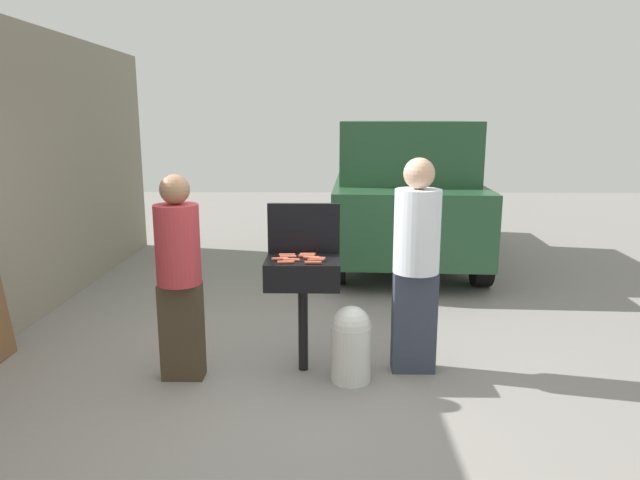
{
  "coord_description": "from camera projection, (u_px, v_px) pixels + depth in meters",
  "views": [
    {
      "loc": [
        0.4,
        -4.24,
        2.05
      ],
      "look_at": [
        0.32,
        0.74,
        1.0
      ],
      "focal_mm": 32.23,
      "sensor_mm": 36.0,
      "label": 1
    }
  ],
  "objects": [
    {
      "name": "propane_tank",
      "position": [
        351.0,
        342.0,
        4.54
      ],
      "size": [
        0.32,
        0.32,
        0.62
      ],
      "color": "silver",
      "rests_on": "ground"
    },
    {
      "name": "hot_dog_7",
      "position": [
        291.0,
        260.0,
        4.53
      ],
      "size": [
        0.13,
        0.03,
        0.03
      ],
      "primitive_type": "cylinder",
      "rotation": [
        0.0,
        1.57,
        -0.06
      ],
      "color": "#C6593D",
      "rests_on": "bbq_grill"
    },
    {
      "name": "hot_dog_4",
      "position": [
        316.0,
        260.0,
        4.52
      ],
      "size": [
        0.13,
        0.04,
        0.03
      ],
      "primitive_type": "cylinder",
      "rotation": [
        0.0,
        1.57,
        0.08
      ],
      "color": "#B74C33",
      "rests_on": "bbq_grill"
    },
    {
      "name": "hot_dog_1",
      "position": [
        311.0,
        258.0,
        4.61
      ],
      "size": [
        0.13,
        0.04,
        0.03
      ],
      "primitive_type": "cylinder",
      "rotation": [
        0.0,
        1.57,
        -0.11
      ],
      "color": "#C6593D",
      "rests_on": "bbq_grill"
    },
    {
      "name": "hot_dog_9",
      "position": [
        313.0,
        263.0,
        4.45
      ],
      "size": [
        0.13,
        0.03,
        0.03
      ],
      "primitive_type": "cylinder",
      "rotation": [
        0.0,
        1.57,
        0.01
      ],
      "color": "#B74C33",
      "rests_on": "bbq_grill"
    },
    {
      "name": "person_left",
      "position": [
        179.0,
        271.0,
        4.47
      ],
      "size": [
        0.35,
        0.35,
        1.64
      ],
      "rotation": [
        0.0,
        0.0,
        0.1
      ],
      "color": "#3F3323",
      "rests_on": "ground"
    },
    {
      "name": "hot_dog_6",
      "position": [
        317.0,
        258.0,
        4.58
      ],
      "size": [
        0.13,
        0.04,
        0.03
      ],
      "primitive_type": "cylinder",
      "rotation": [
        0.0,
        1.57,
        -0.08
      ],
      "color": "#C6593D",
      "rests_on": "bbq_grill"
    },
    {
      "name": "hot_dog_8",
      "position": [
        308.0,
        254.0,
        4.72
      ],
      "size": [
        0.13,
        0.03,
        0.03
      ],
      "primitive_type": "cylinder",
      "rotation": [
        0.0,
        1.57,
        0.07
      ],
      "color": "#C6593D",
      "rests_on": "bbq_grill"
    },
    {
      "name": "grill_lid_open",
      "position": [
        304.0,
        228.0,
        4.78
      ],
      "size": [
        0.6,
        0.05,
        0.42
      ],
      "primitive_type": "cube",
      "color": "black",
      "rests_on": "bbq_grill"
    },
    {
      "name": "hot_dog_10",
      "position": [
        286.0,
        262.0,
        4.46
      ],
      "size": [
        0.13,
        0.04,
        0.03
      ],
      "primitive_type": "cylinder",
      "rotation": [
        0.0,
        1.57,
        0.11
      ],
      "color": "#C6593D",
      "rests_on": "bbq_grill"
    },
    {
      "name": "hot_dog_2",
      "position": [
        287.0,
        255.0,
        4.69
      ],
      "size": [
        0.13,
        0.03,
        0.03
      ],
      "primitive_type": "cylinder",
      "rotation": [
        0.0,
        1.57,
        0.06
      ],
      "color": "#C6593D",
      "rests_on": "bbq_grill"
    },
    {
      "name": "bbq_grill",
      "position": [
        303.0,
        277.0,
        4.64
      ],
      "size": [
        0.6,
        0.44,
        0.95
      ],
      "color": "black",
      "rests_on": "ground"
    },
    {
      "name": "hot_dog_0",
      "position": [
        307.0,
        256.0,
        4.66
      ],
      "size": [
        0.13,
        0.04,
        0.03
      ],
      "primitive_type": "cylinder",
      "rotation": [
        0.0,
        1.57,
        0.09
      ],
      "color": "#C6593D",
      "rests_on": "bbq_grill"
    },
    {
      "name": "person_right",
      "position": [
        416.0,
        259.0,
        4.6
      ],
      "size": [
        0.37,
        0.37,
        1.76
      ],
      "rotation": [
        0.0,
        0.0,
        2.89
      ],
      "color": "#333847",
      "rests_on": "ground"
    },
    {
      "name": "ground_plane",
      "position": [
        279.0,
        381.0,
        4.58
      ],
      "size": [
        24.0,
        24.0,
        0.0
      ],
      "primitive_type": "plane",
      "color": "gray"
    },
    {
      "name": "hot_dog_3",
      "position": [
        280.0,
        259.0,
        4.56
      ],
      "size": [
        0.13,
        0.03,
        0.03
      ],
      "primitive_type": "cylinder",
      "rotation": [
        0.0,
        1.57,
        0.07
      ],
      "color": "#C6593D",
      "rests_on": "bbq_grill"
    },
    {
      "name": "hot_dog_5",
      "position": [
        288.0,
        257.0,
        4.63
      ],
      "size": [
        0.13,
        0.04,
        0.03
      ],
      "primitive_type": "cylinder",
      "rotation": [
        0.0,
        1.57,
        0.08
      ],
      "color": "#C6593D",
      "rests_on": "bbq_grill"
    },
    {
      "name": "parked_minivan",
      "position": [
        402.0,
        189.0,
        8.5
      ],
      "size": [
        2.21,
        4.49,
        2.02
      ],
      "rotation": [
        0.0,
        0.0,
        3.09
      ],
      "color": "#234C2D",
      "rests_on": "ground"
    }
  ]
}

